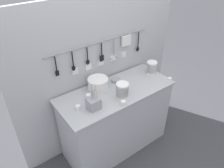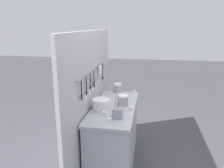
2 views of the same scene
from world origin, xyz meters
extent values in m
plane|color=#424247|center=(0.00, 0.00, 0.00)|extent=(20.00, 20.00, 0.00)
cube|color=#ADAFB5|center=(0.00, 0.00, 0.87)|extent=(1.33, 0.56, 0.03)
cube|color=#ADAFB5|center=(0.00, 0.00, 0.43)|extent=(1.28, 0.54, 0.85)
cube|color=#B2B2B7|center=(0.00, 0.31, 0.93)|extent=(2.13, 0.04, 1.86)
cylinder|color=#93969E|center=(0.00, 0.28, 1.36)|extent=(1.26, 0.01, 0.01)
sphere|color=#93969E|center=(-0.63, 0.28, 1.36)|extent=(0.02, 0.02, 0.02)
sphere|color=#93969E|center=(0.63, 0.28, 1.36)|extent=(0.02, 0.02, 0.02)
cylinder|color=black|center=(-0.54, 0.27, 1.27)|extent=(0.01, 0.01, 0.16)
cube|color=black|center=(-0.54, 0.27, 1.17)|extent=(0.04, 0.01, 0.06)
cylinder|color=#93969E|center=(-0.54, 0.28, 1.36)|extent=(0.00, 0.01, 0.02)
cylinder|color=black|center=(-0.35, 0.27, 1.27)|extent=(0.01, 0.01, 0.16)
ellipsoid|color=black|center=(-0.35, 0.27, 1.16)|extent=(0.04, 0.02, 0.06)
cylinder|color=#93969E|center=(-0.35, 0.28, 1.36)|extent=(0.01, 0.01, 0.02)
cylinder|color=black|center=(-0.18, 0.27, 1.28)|extent=(0.01, 0.01, 0.15)
ellipsoid|color=black|center=(-0.18, 0.27, 1.18)|extent=(0.04, 0.02, 0.06)
cylinder|color=#93969E|center=(-0.18, 0.28, 1.36)|extent=(0.01, 0.01, 0.02)
cylinder|color=black|center=(0.00, 0.27, 1.28)|extent=(0.01, 0.01, 0.15)
cube|color=black|center=(0.00, 0.27, 1.17)|extent=(0.05, 0.01, 0.07)
cylinder|color=#93969E|center=(0.00, 0.28, 1.36)|extent=(0.01, 0.01, 0.02)
cylinder|color=#93969E|center=(0.17, 0.27, 1.25)|extent=(0.01, 0.01, 0.19)
torus|color=#93969E|center=(0.17, 0.27, 1.12)|extent=(0.10, 0.10, 0.01)
cylinder|color=#93969E|center=(0.17, 0.28, 1.36)|extent=(0.01, 0.01, 0.02)
cube|color=silver|center=(0.35, 0.27, 1.29)|extent=(0.13, 0.02, 0.12)
cylinder|color=#93969E|center=(0.35, 0.28, 1.36)|extent=(0.01, 0.01, 0.02)
cylinder|color=black|center=(0.54, 0.27, 1.25)|extent=(0.01, 0.01, 0.20)
ellipsoid|color=black|center=(0.54, 0.27, 1.13)|extent=(0.04, 0.02, 0.06)
cylinder|color=#93969E|center=(0.54, 0.28, 1.36)|extent=(0.00, 0.01, 0.02)
cube|color=white|center=(-0.33, 0.29, 1.11)|extent=(0.07, 0.01, 0.07)
cube|color=white|center=(-0.17, 0.29, 1.11)|extent=(0.07, 0.01, 0.07)
cube|color=white|center=(0.00, 0.29, 1.11)|extent=(0.07, 0.01, 0.07)
cube|color=white|center=(0.17, 0.29, 1.11)|extent=(0.07, 0.01, 0.07)
cube|color=white|center=(0.33, 0.29, 1.11)|extent=(0.07, 0.01, 0.07)
cylinder|color=white|center=(-0.01, -0.12, 0.90)|extent=(0.13, 0.13, 0.04)
cylinder|color=white|center=(-0.01, -0.12, 0.93)|extent=(0.13, 0.13, 0.04)
cylinder|color=white|center=(-0.01, -0.12, 0.95)|extent=(0.13, 0.13, 0.04)
cylinder|color=white|center=(-0.01, -0.12, 0.97)|extent=(0.13, 0.13, 0.04)
cylinder|color=white|center=(-0.01, -0.12, 1.00)|extent=(0.13, 0.13, 0.04)
cylinder|color=white|center=(-0.01, -0.12, 1.02)|extent=(0.13, 0.13, 0.04)
cylinder|color=white|center=(0.58, 0.04, 0.91)|extent=(0.12, 0.12, 0.05)
cylinder|color=white|center=(0.58, 0.04, 0.93)|extent=(0.12, 0.12, 0.05)
cylinder|color=white|center=(0.58, 0.04, 0.96)|extent=(0.12, 0.12, 0.05)
cylinder|color=white|center=(0.58, 0.04, 0.99)|extent=(0.12, 0.12, 0.05)
cylinder|color=white|center=(0.58, 0.04, 1.01)|extent=(0.12, 0.12, 0.05)
cylinder|color=white|center=(-0.14, 0.14, 0.89)|extent=(0.23, 0.23, 0.01)
cylinder|color=white|center=(-0.14, 0.14, 0.90)|extent=(0.23, 0.23, 0.01)
cylinder|color=white|center=(-0.14, 0.14, 0.91)|extent=(0.23, 0.23, 0.01)
cylinder|color=white|center=(-0.14, 0.14, 0.92)|extent=(0.23, 0.23, 0.01)
cylinder|color=white|center=(-0.14, 0.14, 0.93)|extent=(0.23, 0.23, 0.01)
cylinder|color=white|center=(-0.14, 0.14, 0.94)|extent=(0.23, 0.23, 0.01)
cylinder|color=white|center=(-0.14, 0.14, 0.95)|extent=(0.23, 0.23, 0.01)
cylinder|color=white|center=(-0.14, 0.14, 0.95)|extent=(0.23, 0.23, 0.01)
cylinder|color=white|center=(-0.14, 0.14, 0.96)|extent=(0.23, 0.23, 0.01)
cylinder|color=white|center=(-0.14, 0.14, 0.97)|extent=(0.23, 0.23, 0.01)
cylinder|color=white|center=(-0.14, 0.14, 0.98)|extent=(0.23, 0.23, 0.01)
cylinder|color=white|center=(-0.14, 0.14, 0.99)|extent=(0.23, 0.23, 0.01)
cylinder|color=white|center=(-0.14, 0.14, 1.00)|extent=(0.23, 0.23, 0.01)
cylinder|color=white|center=(-0.14, 0.14, 1.01)|extent=(0.23, 0.23, 0.01)
cylinder|color=#93969E|center=(0.11, 0.15, 0.90)|extent=(0.11, 0.11, 0.04)
cube|color=#93969E|center=(-0.36, -0.10, 0.94)|extent=(0.12, 0.12, 0.11)
cylinder|color=#93969E|center=(-0.35, -0.07, 1.05)|extent=(0.02, 0.03, 0.21)
cylinder|color=#93969E|center=(-0.34, -0.10, 1.04)|extent=(0.04, 0.02, 0.20)
cylinder|color=#C6B793|center=(-0.37, -0.09, 1.04)|extent=(0.02, 0.01, 0.21)
cylinder|color=#C6B793|center=(-0.33, -0.12, 1.03)|extent=(0.01, 0.01, 0.18)
cylinder|color=#93969E|center=(-0.36, -0.10, 1.02)|extent=(0.01, 0.02, 0.16)
cylinder|color=white|center=(-0.31, 0.07, 0.90)|extent=(0.05, 0.05, 0.04)
cylinder|color=white|center=(-0.49, -0.03, 0.90)|extent=(0.05, 0.05, 0.04)
cylinder|color=white|center=(-0.09, -0.23, 0.90)|extent=(0.05, 0.05, 0.04)
cylinder|color=white|center=(0.62, -0.22, 0.90)|extent=(0.05, 0.05, 0.04)
camera|label=1|loc=(-1.20, -1.54, 2.30)|focal=35.00mm
camera|label=2|loc=(-2.69, -0.44, 1.93)|focal=35.00mm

